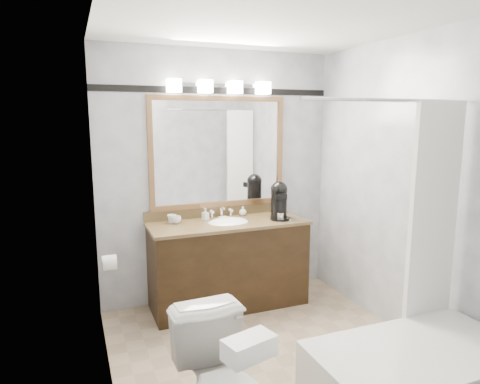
# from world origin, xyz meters

# --- Properties ---
(room) EXTENTS (2.42, 2.62, 2.52)m
(room) POSITION_xyz_m (0.00, 0.00, 1.25)
(room) COLOR #9B8669
(room) RESTS_ON ground
(vanity) EXTENTS (1.53, 0.58, 0.97)m
(vanity) POSITION_xyz_m (0.00, 1.02, 0.44)
(vanity) COLOR black
(vanity) RESTS_ON ground
(mirror) EXTENTS (1.40, 0.04, 1.10)m
(mirror) POSITION_xyz_m (0.00, 1.28, 1.50)
(mirror) COLOR olive
(mirror) RESTS_ON room
(vanity_light_bar) EXTENTS (1.02, 0.14, 0.12)m
(vanity_light_bar) POSITION_xyz_m (0.00, 1.23, 2.13)
(vanity_light_bar) COLOR silver
(vanity_light_bar) RESTS_ON room
(accent_stripe) EXTENTS (2.40, 0.01, 0.06)m
(accent_stripe) POSITION_xyz_m (0.00, 1.29, 2.10)
(accent_stripe) COLOR black
(accent_stripe) RESTS_ON room
(bathtub) EXTENTS (1.30, 0.75, 1.96)m
(bathtub) POSITION_xyz_m (0.55, -0.90, 0.28)
(bathtub) COLOR white
(bathtub) RESTS_ON ground
(tp_roll) EXTENTS (0.11, 0.12, 0.12)m
(tp_roll) POSITION_xyz_m (-1.14, 0.66, 0.70)
(tp_roll) COLOR white
(tp_roll) RESTS_ON room
(tissue_box) EXTENTS (0.26, 0.19, 0.10)m
(tissue_box) POSITION_xyz_m (-0.68, -1.12, 0.82)
(tissue_box) COLOR white
(tissue_box) RESTS_ON toilet
(coffee_maker) EXTENTS (0.20, 0.24, 0.37)m
(coffee_maker) POSITION_xyz_m (0.52, 0.97, 1.04)
(coffee_maker) COLOR black
(coffee_maker) RESTS_ON vanity
(cup_left) EXTENTS (0.10, 0.10, 0.07)m
(cup_left) POSITION_xyz_m (-0.48, 1.14, 0.89)
(cup_left) COLOR white
(cup_left) RESTS_ON vanity
(cup_right) EXTENTS (0.11, 0.11, 0.08)m
(cup_right) POSITION_xyz_m (-0.52, 1.17, 0.89)
(cup_right) COLOR white
(cup_right) RESTS_ON vanity
(soap_bottle_a) EXTENTS (0.07, 0.07, 0.12)m
(soap_bottle_a) POSITION_xyz_m (-0.18, 1.16, 0.91)
(soap_bottle_a) COLOR white
(soap_bottle_a) RESTS_ON vanity
(soap_bottle_b) EXTENTS (0.08, 0.08, 0.10)m
(soap_bottle_b) POSITION_xyz_m (0.23, 1.21, 0.90)
(soap_bottle_b) COLOR white
(soap_bottle_b) RESTS_ON vanity
(soap_bar) EXTENTS (0.10, 0.08, 0.03)m
(soap_bar) POSITION_xyz_m (-0.01, 1.13, 0.86)
(soap_bar) COLOR beige
(soap_bar) RESTS_ON vanity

